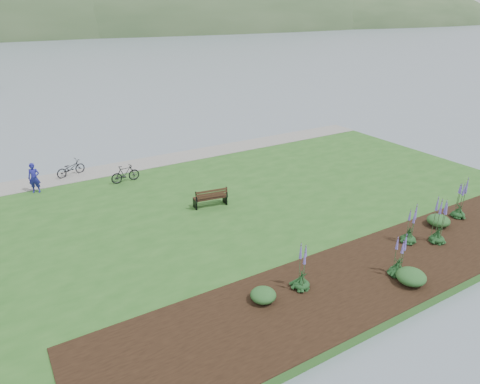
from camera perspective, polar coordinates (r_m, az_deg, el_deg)
name	(u,v)px	position (r m, az deg, el deg)	size (l,w,h in m)	color
ground	(203,204)	(23.34, -4.98, -1.66)	(600.00, 600.00, 0.00)	slate
lawn	(220,215)	(21.65, -2.64, -3.11)	(34.00, 20.00, 0.40)	#26591F
shoreline_path	(156,161)	(29.12, -11.10, 4.03)	(34.00, 2.20, 0.03)	gray
garden_bed	(382,268)	(17.96, 18.45, -9.64)	(24.00, 4.40, 0.04)	black
far_hillside	(54,35)	(191.57, -23.60, 18.62)	(580.00, 80.00, 38.00)	#334E2C
park_bench	(211,197)	(21.94, -3.93, -0.69)	(1.77, 0.92, 1.05)	black
person	(34,175)	(26.01, -25.81, 2.00)	(0.72, 0.50, 1.98)	navy
bicycle_a	(71,168)	(27.95, -21.66, 2.97)	(1.84, 0.64, 0.96)	black
bicycle_b	(125,174)	(25.90, -15.07, 2.38)	(1.71, 0.49, 1.03)	black
echium_0	(399,260)	(17.39, 20.45, -8.45)	(0.62, 0.62, 1.80)	#133619
echium_1	(410,227)	(19.84, 21.76, -4.42)	(0.62, 0.62, 1.92)	#133619
echium_2	(440,223)	(20.25, 25.13, -3.82)	(0.62, 0.62, 2.23)	#133619
echium_3	(462,199)	(23.09, 27.44, -0.81)	(0.62, 0.62, 2.26)	#133619
echium_4	(302,268)	(15.66, 8.31, -10.02)	(0.62, 0.62, 2.22)	#133619
shrub_0	(263,295)	(15.28, 3.11, -13.56)	(0.91, 0.91, 0.46)	#1E4C21
shrub_1	(411,277)	(17.28, 21.85, -10.43)	(1.09, 1.09, 0.54)	#1E4C21
shrub_2	(439,220)	(22.06, 24.95, -3.47)	(1.04, 1.04, 0.52)	#1E4C21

